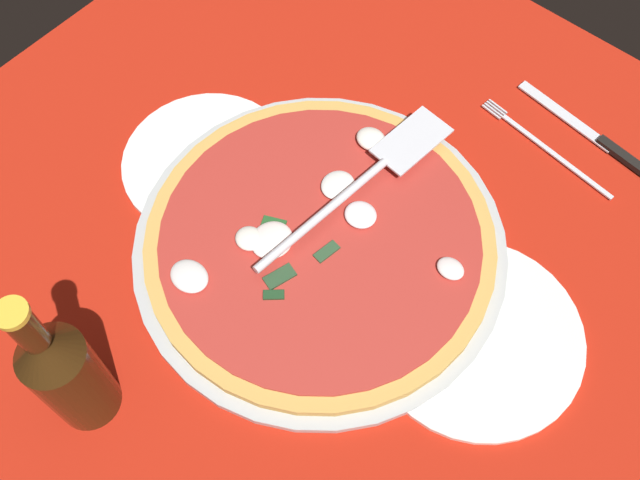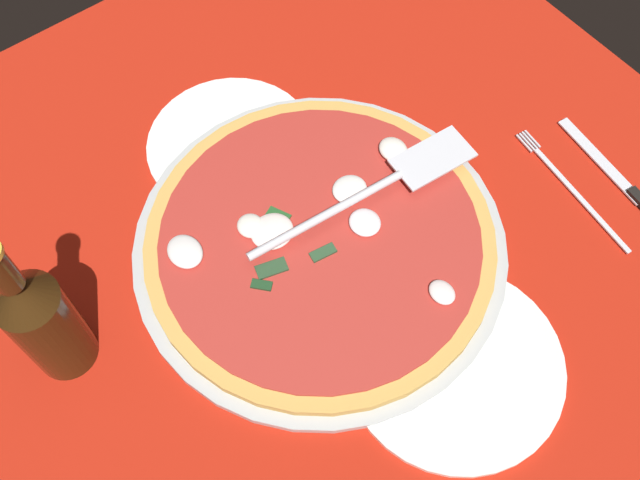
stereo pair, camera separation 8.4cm
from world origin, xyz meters
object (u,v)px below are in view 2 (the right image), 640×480
place_setting_far (600,191)px  beer_bottle (41,319)px  pizza (319,240)px  dinner_plate_left (231,145)px  dinner_plate_right (455,365)px  pizza_server (372,190)px

place_setting_far → beer_bottle: (-20.95, -60.86, 8.92)cm
place_setting_far → beer_bottle: bearing=77.5°
pizza → place_setting_far: bearing=65.3°
dinner_plate_left → pizza: size_ratio=0.52×
pizza → place_setting_far: pizza is taller
dinner_plate_right → place_setting_far: (-5.56, 29.00, -0.15)cm
pizza_server → place_setting_far: pizza_server is taller
pizza → beer_bottle: size_ratio=1.71×
pizza → pizza_server: bearing=93.0°
dinner_plate_right → place_setting_far: size_ratio=1.04×
pizza → beer_bottle: bearing=-102.4°
dinner_plate_left → pizza_server: (17.79, 7.87, 4.04)cm
dinner_plate_left → dinner_plate_right: (38.33, 2.61, 0.00)cm
dinner_plate_left → place_setting_far: 45.53cm
pizza_server → place_setting_far: 28.39cm
pizza_server → pizza: bearing=-171.8°
pizza_server → place_setting_far: bearing=-27.1°
pizza_server → beer_bottle: beer_bottle is taller
place_setting_far → beer_bottle: beer_bottle is taller
beer_bottle → place_setting_far: bearing=71.0°
dinner_plate_left → pizza_server: pizza_server is taller
place_setting_far → beer_bottle: 64.98cm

